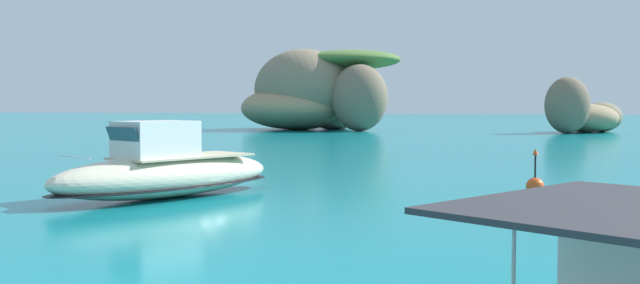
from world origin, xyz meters
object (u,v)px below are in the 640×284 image
at_px(motorboat_cream, 166,172).
at_px(channel_buoy, 535,184).
at_px(islet_small, 583,114).
at_px(islet_large, 317,95).

bearing_deg(motorboat_cream, channel_buoy, 16.69).
bearing_deg(islet_small, islet_large, 175.82).
height_order(motorboat_cream, channel_buoy, motorboat_cream).
height_order(islet_large, channel_buoy, islet_large).
bearing_deg(motorboat_cream, islet_large, 99.69).
distance_m(islet_large, islet_small, 28.31).
height_order(islet_small, motorboat_cream, islet_small).
relative_size(islet_large, motorboat_cream, 2.36).
bearing_deg(islet_large, motorboat_cream, -80.31).
height_order(islet_small, channel_buoy, islet_small).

